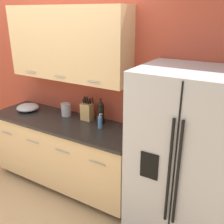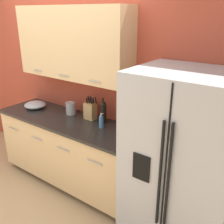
% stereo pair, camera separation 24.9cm
% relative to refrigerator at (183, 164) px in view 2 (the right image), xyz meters
% --- Properties ---
extents(wall_back, '(10.00, 0.39, 2.60)m').
position_rel_refrigerator_xyz_m(wall_back, '(-1.73, 0.37, 0.56)').
color(wall_back, '#AD422D').
rests_on(wall_back, ground_plane).
extents(counter_unit, '(2.00, 0.64, 0.91)m').
position_rel_refrigerator_xyz_m(counter_unit, '(-1.55, 0.08, -0.40)').
color(counter_unit, black).
rests_on(counter_unit, ground_plane).
extents(refrigerator, '(0.95, 0.80, 1.73)m').
position_rel_refrigerator_xyz_m(refrigerator, '(0.00, 0.00, 0.00)').
color(refrigerator, '#B2B2B5').
rests_on(refrigerator, ground_plane).
extents(knife_block, '(0.15, 0.11, 0.30)m').
position_rel_refrigerator_xyz_m(knife_block, '(-1.31, 0.25, 0.16)').
color(knife_block, tan).
rests_on(knife_block, counter_unit).
extents(wine_bottle, '(0.08, 0.08, 0.31)m').
position_rel_refrigerator_xyz_m(wine_bottle, '(-1.11, 0.25, 0.19)').
color(wine_bottle, black).
rests_on(wine_bottle, counter_unit).
extents(soap_dispenser, '(0.06, 0.05, 0.18)m').
position_rel_refrigerator_xyz_m(soap_dispenser, '(-1.04, 0.12, 0.12)').
color(soap_dispenser, '#4C7FB2').
rests_on(soap_dispenser, counter_unit).
extents(steel_canister, '(0.13, 0.13, 0.18)m').
position_rel_refrigerator_xyz_m(steel_canister, '(-1.63, 0.22, 0.13)').
color(steel_canister, '#A3A3A5').
rests_on(steel_canister, counter_unit).
extents(mixing_bowl, '(0.29, 0.29, 0.09)m').
position_rel_refrigerator_xyz_m(mixing_bowl, '(-2.20, 0.09, 0.09)').
color(mixing_bowl, '#A3A3A5').
rests_on(mixing_bowl, counter_unit).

